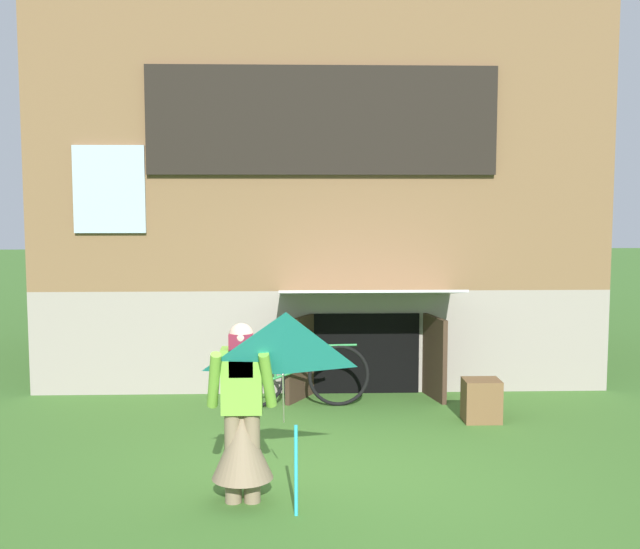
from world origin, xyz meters
name	(u,v)px	position (x,y,z in m)	size (l,w,h in m)	color
ground_plane	(334,472)	(0.00, 0.00, 0.00)	(60.00, 60.00, 0.00)	#3D6B28
log_house	(317,177)	(0.00, 5.27, 2.85)	(7.54, 5.67, 5.70)	gray
person	(242,428)	(-0.81, -0.72, 0.64)	(0.61, 0.52, 1.54)	#7F6B51
kite	(286,368)	(-0.43, -1.27, 1.28)	(0.99, 0.97, 1.60)	#2DB2CC
bicycle_green	(296,375)	(-0.34, 2.32, 0.40)	(1.80, 0.18, 0.82)	black
wooden_crate	(481,400)	(1.78, 1.64, 0.24)	(0.42, 0.35, 0.49)	brown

